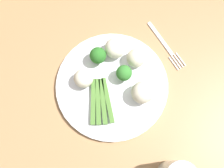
{
  "coord_description": "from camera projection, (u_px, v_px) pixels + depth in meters",
  "views": [
    {
      "loc": [
        0.15,
        0.16,
        1.42
      ],
      "look_at": [
        0.04,
        0.0,
        0.76
      ],
      "focal_mm": 41.33,
      "sensor_mm": 36.0,
      "label": 1
    }
  ],
  "objects": [
    {
      "name": "plate",
      "position": [
        112.0,
        85.0,
        0.69
      ],
      "size": [
        0.3,
        0.3,
        0.01
      ],
      "primitive_type": "cylinder",
      "color": "white",
      "rests_on": "dining_table"
    },
    {
      "name": "broccoli_front_left",
      "position": [
        125.0,
        73.0,
        0.66
      ],
      "size": [
        0.04,
        0.04,
        0.05
      ],
      "color": "#609E3D",
      "rests_on": "plate"
    },
    {
      "name": "cauliflower_back_right",
      "position": [
        84.0,
        78.0,
        0.66
      ],
      "size": [
        0.05,
        0.05,
        0.05
      ],
      "primitive_type": "sphere",
      "color": "silver",
      "rests_on": "plate"
    },
    {
      "name": "cauliflower_outer_edge",
      "position": [
        142.0,
        92.0,
        0.65
      ],
      "size": [
        0.06,
        0.06,
        0.06
      ],
      "primitive_type": "sphere",
      "color": "silver",
      "rests_on": "plate"
    },
    {
      "name": "fork",
      "position": [
        165.0,
        45.0,
        0.73
      ],
      "size": [
        0.03,
        0.17,
        0.0
      ],
      "rotation": [
        0.0,
        0.0,
        1.5
      ],
      "color": "silver",
      "rests_on": "dining_table"
    },
    {
      "name": "broccoli_near_center",
      "position": [
        98.0,
        56.0,
        0.68
      ],
      "size": [
        0.04,
        0.04,
        0.05
      ],
      "color": "#568E33",
      "rests_on": "plate"
    },
    {
      "name": "dining_table",
      "position": [
        122.0,
        88.0,
        0.81
      ],
      "size": [
        1.36,
        0.87,
        0.74
      ],
      "color": "#9E754C",
      "rests_on": "ground_plane"
    },
    {
      "name": "ground_plane",
      "position": [
        118.0,
        119.0,
        1.43
      ],
      "size": [
        6.0,
        6.0,
        0.02
      ],
      "primitive_type": "cube",
      "color": "#B7A88E"
    },
    {
      "name": "cauliflower_front",
      "position": [
        115.0,
        48.0,
        0.68
      ],
      "size": [
        0.06,
        0.06,
        0.06
      ],
      "primitive_type": "sphere",
      "color": "white",
      "rests_on": "plate"
    },
    {
      "name": "cauliflower_back",
      "position": [
        136.0,
        58.0,
        0.68
      ],
      "size": [
        0.05,
        0.05,
        0.05
      ],
      "primitive_type": "sphere",
      "color": "beige",
      "rests_on": "plate"
    },
    {
      "name": "chair",
      "position": [
        0.0,
        12.0,
        1.04
      ],
      "size": [
        0.41,
        0.41,
        0.87
      ],
      "rotation": [
        0.0,
        0.0,
        -0.03
      ],
      "color": "brown",
      "rests_on": "ground_plane"
    },
    {
      "name": "asparagus_bundle",
      "position": [
        101.0,
        101.0,
        0.67
      ],
      "size": [
        0.1,
        0.13,
        0.01
      ],
      "rotation": [
        0.0,
        0.0,
        1.03
      ],
      "color": "#47752D",
      "rests_on": "plate"
    }
  ]
}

